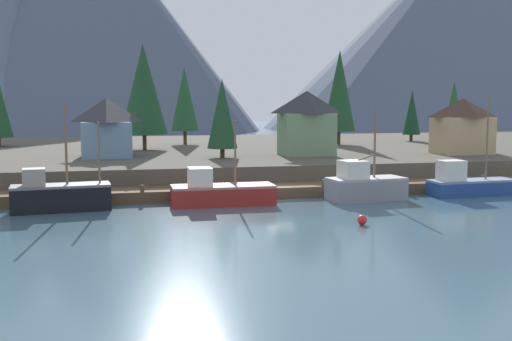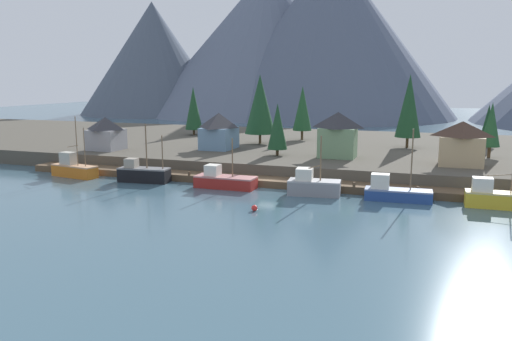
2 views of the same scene
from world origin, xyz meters
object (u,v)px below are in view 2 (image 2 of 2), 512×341
object	(u,v)px
fishing_boat_red	(224,180)
house_tan	(462,143)
fishing_boat_yellow	(498,198)
house_blue	(219,131)
house_green	(338,134)
conifer_mid_left	(260,104)
fishing_boat_black	(143,174)
fishing_boat_orange	(74,169)
house_grey	(106,133)
conifer_back_left	(491,125)
fishing_boat_grey	(313,185)
channel_buoy	(254,208)
conifer_near_left	(302,108)
conifer_mid_right	(488,123)
conifer_back_right	(193,108)
conifer_near_right	(409,106)
conifer_centre	(277,126)
fishing_boat_blue	(395,192)

from	to	relation	value
fishing_boat_red	house_tan	distance (m)	34.64
fishing_boat_yellow	house_blue	world-z (taller)	house_blue
house_green	conifer_mid_left	bearing A→B (deg)	143.68
fishing_boat_black	house_blue	xyz separation A→B (m)	(3.54, 19.98, 4.58)
fishing_boat_orange	conifer_mid_left	distance (m)	37.07
fishing_boat_orange	house_green	distance (m)	41.70
house_grey	conifer_back_left	bearing A→B (deg)	11.10
fishing_boat_grey	channel_buoy	distance (m)	11.25
house_tan	house_green	size ratio (longest dim) A/B	0.89
fishing_boat_red	conifer_near_left	world-z (taller)	conifer_near_left
house_tan	channel_buoy	distance (m)	34.46
conifer_mid_right	fishing_boat_black	bearing A→B (deg)	-142.34
fishing_boat_grey	conifer_mid_left	distance (m)	35.63
fishing_boat_red	conifer_near_left	size ratio (longest dim) A/B	0.77
fishing_boat_red	conifer_back_left	xyz separation A→B (m)	(35.70, 24.58, 6.76)
conifer_back_right	conifer_near_left	bearing A→B (deg)	-2.14
conifer_mid_left	conifer_back_left	distance (m)	40.84
house_green	conifer_near_right	bearing A→B (deg)	58.54
fishing_boat_black	conifer_mid_left	xyz separation A→B (m)	(8.06, 29.59, 8.92)
house_green	house_blue	world-z (taller)	house_green
fishing_boat_grey	conifer_back_right	xyz separation A→B (m)	(-36.53, 39.69, 7.19)
conifer_near_left	channel_buoy	distance (m)	50.27
house_grey	conifer_near_left	bearing A→B (deg)	42.07
house_grey	conifer_centre	distance (m)	30.94
fishing_boat_black	fishing_boat_blue	distance (m)	35.84
fishing_boat_blue	conifer_centre	bearing A→B (deg)	138.99
fishing_boat_blue	conifer_back_right	xyz separation A→B (m)	(-46.88, 39.32, 7.41)
fishing_boat_black	conifer_back_left	bearing A→B (deg)	21.27
fishing_boat_orange	fishing_boat_red	distance (m)	25.12
fishing_boat_grey	conifer_back_right	bearing A→B (deg)	126.26
fishing_boat_orange	house_tan	bearing A→B (deg)	24.64
conifer_near_left	conifer_near_right	world-z (taller)	conifer_near_right
fishing_boat_red	house_grey	bearing A→B (deg)	156.69
house_grey	channel_buoy	world-z (taller)	house_grey
house_blue	conifer_back_right	xyz separation A→B (m)	(-14.58, 19.51, 2.66)
fishing_boat_orange	fishing_boat_blue	size ratio (longest dim) A/B	1.04
fishing_boat_orange	house_green	world-z (taller)	house_green
fishing_boat_orange	conifer_centre	xyz separation A→B (m)	(28.03, 16.02, 6.00)
fishing_boat_orange	conifer_near_right	bearing A→B (deg)	44.54
fishing_boat_yellow	conifer_back_right	size ratio (longest dim) A/B	0.73
conifer_mid_right	fishing_boat_yellow	bearing A→B (deg)	-92.63
conifer_back_left	conifer_mid_left	bearing A→B (deg)	173.11
fishing_boat_red	conifer_mid_left	bearing A→B (deg)	99.51
house_green	conifer_back_right	distance (m)	43.14
house_tan	conifer_mid_left	size ratio (longest dim) A/B	0.48
conifer_mid_left	conifer_near_right	bearing A→B (deg)	6.98
fishing_boat_orange	conifer_near_left	xyz separation A→B (m)	(26.49, 38.66, 7.69)
conifer_near_left	house_grey	bearing A→B (deg)	-137.93
house_blue	conifer_back_right	bearing A→B (deg)	126.77
fishing_boat_red	house_tan	size ratio (longest dim) A/B	1.32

